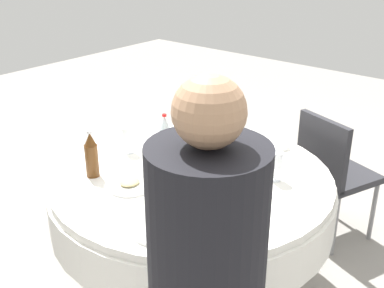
% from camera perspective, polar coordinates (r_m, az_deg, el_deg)
% --- Properties ---
extents(ground_plane, '(10.00, 10.00, 0.00)m').
position_cam_1_polar(ground_plane, '(2.93, -0.00, -16.46)').
color(ground_plane, gray).
extents(dining_table, '(1.48, 1.48, 0.74)m').
position_cam_1_polar(dining_table, '(2.59, -0.00, -6.39)').
color(dining_table, white).
rests_on(dining_table, ground_plane).
extents(bottle_dark_green_north, '(0.07, 0.07, 0.31)m').
position_cam_1_polar(bottle_dark_green_north, '(2.22, 2.55, -3.28)').
color(bottle_dark_green_north, '#194728').
rests_on(bottle_dark_green_north, dining_table).
extents(bottle_amber_near, '(0.06, 0.06, 0.29)m').
position_cam_1_polar(bottle_amber_near, '(2.54, 0.33, -0.01)').
color(bottle_amber_near, '#8C5619').
rests_on(bottle_amber_near, dining_table).
extents(bottle_brown_inner, '(0.07, 0.07, 0.25)m').
position_cam_1_polar(bottle_brown_inner, '(2.50, -11.73, -1.32)').
color(bottle_brown_inner, '#593314').
rests_on(bottle_brown_inner, dining_table).
extents(bottle_clear_east, '(0.06, 0.06, 0.27)m').
position_cam_1_polar(bottle_clear_east, '(2.61, -3.20, 0.50)').
color(bottle_clear_east, silver).
rests_on(bottle_clear_east, dining_table).
extents(wine_glass_east, '(0.07, 0.07, 0.15)m').
position_cam_1_polar(wine_glass_east, '(2.53, 4.98, -0.70)').
color(wine_glass_east, white).
rests_on(wine_glass_east, dining_table).
extents(wine_glass_right, '(0.07, 0.07, 0.16)m').
position_cam_1_polar(wine_glass_right, '(2.44, 9.86, -1.90)').
color(wine_glass_right, white).
rests_on(wine_glass_right, dining_table).
extents(wine_glass_rear, '(0.07, 0.07, 0.15)m').
position_cam_1_polar(wine_glass_rear, '(2.74, -7.51, 1.12)').
color(wine_glass_rear, white).
rests_on(wine_glass_rear, dining_table).
extents(plate_mid, '(0.23, 0.23, 0.04)m').
position_cam_1_polar(plate_mid, '(2.41, -7.30, -4.76)').
color(plate_mid, white).
rests_on(plate_mid, dining_table).
extents(plate_south, '(0.22, 0.22, 0.02)m').
position_cam_1_polar(plate_south, '(2.06, -4.07, -10.07)').
color(plate_south, white).
rests_on(plate_south, dining_table).
extents(knife_near, '(0.02, 0.18, 0.00)m').
position_cam_1_polar(knife_near, '(2.36, 8.37, -5.77)').
color(knife_near, silver).
rests_on(knife_near, dining_table).
extents(folded_napkin, '(0.20, 0.20, 0.02)m').
position_cam_1_polar(folded_napkin, '(2.85, 9.34, -0.22)').
color(folded_napkin, white).
rests_on(folded_napkin, dining_table).
extents(chair_rear, '(0.51, 0.51, 0.87)m').
position_cam_1_polar(chair_rear, '(3.20, 16.07, -2.74)').
color(chair_rear, '#2D2D33').
rests_on(chair_rear, ground_plane).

